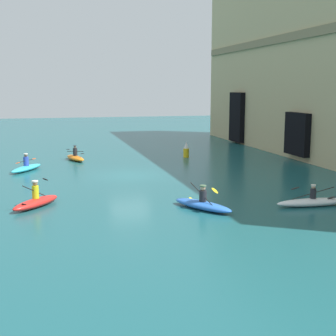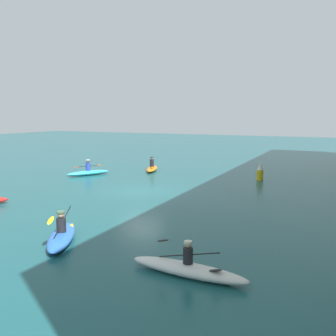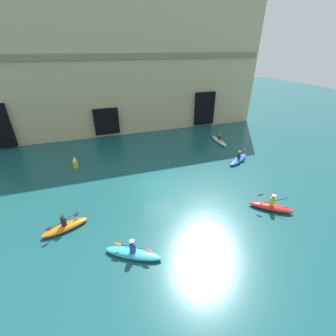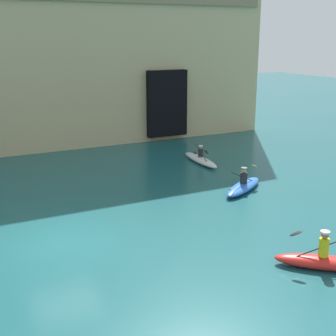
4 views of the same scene
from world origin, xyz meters
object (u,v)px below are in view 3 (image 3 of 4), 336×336
Objects in this scene: kayak_white at (219,141)px; kayak_red at (271,207)px; kayak_orange at (65,227)px; kayak_cyan at (133,253)px; kayak_blue at (238,159)px; marker_buoy at (75,162)px.

kayak_white is 1.32× the size of kayak_red.
kayak_white is 1.23× the size of kayak_orange.
kayak_cyan is (-13.27, -13.49, 0.01)m from kayak_white.
kayak_blue is (-0.74, -5.21, 0.01)m from kayak_white.
kayak_red is 10.25m from kayak_cyan.
kayak_orange is 2.45× the size of marker_buoy.
kayak_blue reaches higher than kayak_white.
kayak_red is 0.85× the size of kayak_cyan.
kayak_white is 16.59m from marker_buoy.
kayak_cyan is (-12.53, -8.28, -0.00)m from kayak_blue.
marker_buoy reaches higher than kayak_cyan.
marker_buoy is (-3.27, 12.18, 0.33)m from kayak_cyan.
kayak_white is 19.76m from kayak_orange.
kayak_red is at bearing 169.22° from kayak_white.
kayak_blue is at bearing -13.85° from marker_buoy.
kayak_cyan reaches higher than kayak_orange.
kayak_red is at bearing -28.90° from kayak_orange.
kayak_red is (13.97, -2.61, 0.02)m from kayak_orange.
kayak_blue is 1.00× the size of kayak_cyan.
marker_buoy reaches higher than kayak_white.
kayak_red reaches higher than kayak_cyan.
kayak_white is 13.01m from kayak_red.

